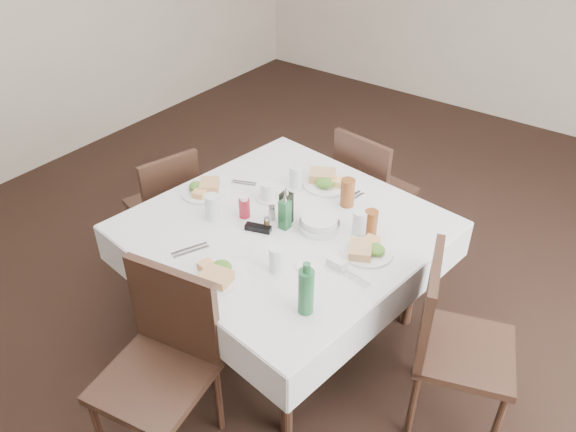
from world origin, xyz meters
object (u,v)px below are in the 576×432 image
object	(u,v)px
chair_east	(448,335)
green_bottle	(306,291)
bread_basket	(319,223)
oil_cruet_green	(285,213)
water_s	(277,259)
ketchup_bottle	(244,207)
dining_table	(285,234)
chair_west	(167,201)
chair_north	(369,186)
water_n	(296,177)
water_e	(360,223)
water_w	(212,207)
coffee_mug	(269,192)
oil_cruet_dark	(286,207)
chair_south	(164,354)

from	to	relation	value
chair_east	green_bottle	xyz separation A→B (m)	(-0.52, -0.45, 0.33)
bread_basket	oil_cruet_green	bearing A→B (deg)	-145.70
water_s	ketchup_bottle	bearing A→B (deg)	148.80
dining_table	chair_east	xyz separation A→B (m)	(0.99, -0.02, -0.14)
chair_west	chair_north	bearing A→B (deg)	41.76
water_n	water_e	xyz separation A→B (m)	(0.54, -0.18, 0.00)
water_w	coffee_mug	distance (m)	0.36
chair_west	water_w	world-z (taller)	water_w
oil_cruet_dark	oil_cruet_green	xyz separation A→B (m)	(0.02, -0.04, -0.01)
dining_table	chair_north	bearing A→B (deg)	90.06
water_e	coffee_mug	size ratio (longest dim) A/B	1.00
chair_west	ketchup_bottle	world-z (taller)	ketchup_bottle
oil_cruet_dark	oil_cruet_green	bearing A→B (deg)	-62.80
water_e	bread_basket	size ratio (longest dim) A/B	0.66
green_bottle	coffee_mug	bearing A→B (deg)	138.34
chair_west	oil_cruet_dark	bearing A→B (deg)	-1.56
chair_north	water_e	size ratio (longest dim) A/B	6.31
chair_east	bread_basket	size ratio (longest dim) A/B	4.36
chair_north	chair_south	xyz separation A→B (m)	(-0.00, -1.87, 0.03)
dining_table	oil_cruet_green	size ratio (longest dim) A/B	7.62
water_w	oil_cruet_green	bearing A→B (deg)	23.25
ketchup_bottle	oil_cruet_green	bearing A→B (deg)	11.70
chair_south	coffee_mug	bearing A→B (deg)	101.62
chair_east	ketchup_bottle	distance (m)	1.24
dining_table	chair_east	distance (m)	1.00
water_w	chair_east	bearing A→B (deg)	7.07
ketchup_bottle	chair_south	bearing A→B (deg)	-75.60
water_e	chair_east	bearing A→B (deg)	-16.14
chair_north	ketchup_bottle	bearing A→B (deg)	-101.92
water_w	green_bottle	bearing A→B (deg)	-19.10
chair_east	oil_cruet_dark	distance (m)	1.04
chair_north	chair_west	world-z (taller)	chair_north
dining_table	water_s	bearing A→B (deg)	-58.65
ketchup_bottle	dining_table	bearing A→B (deg)	19.10
chair_west	water_w	bearing A→B (deg)	-19.38
chair_south	bread_basket	world-z (taller)	chair_south
oil_cruet_green	coffee_mug	world-z (taller)	oil_cruet_green
oil_cruet_green	green_bottle	distance (m)	0.64
dining_table	oil_cruet_green	world-z (taller)	oil_cruet_green
chair_east	chair_north	bearing A→B (deg)	135.56
chair_north	oil_cruet_dark	bearing A→B (deg)	-90.00
water_e	coffee_mug	bearing A→B (deg)	-178.64
coffee_mug	green_bottle	bearing A→B (deg)	-41.66
chair_west	coffee_mug	size ratio (longest dim) A/B	5.80
oil_cruet_dark	dining_table	bearing A→B (deg)	-87.05
water_w	chair_west	bearing A→B (deg)	160.62
bread_basket	ketchup_bottle	xyz separation A→B (m)	(-0.39, -0.15, 0.03)
water_n	green_bottle	xyz separation A→B (m)	(0.64, -0.81, 0.05)
water_s	chair_north	bearing A→B (deg)	98.94
chair_north	oil_cruet_green	xyz separation A→B (m)	(0.02, -0.98, 0.33)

